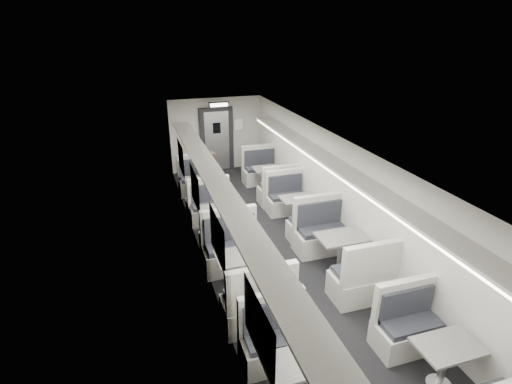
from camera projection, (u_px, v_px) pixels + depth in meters
room at (281, 209)px, 7.84m from camera, size 3.24×12.24×2.64m
booth_left_a at (202, 191)px, 10.82m from camera, size 1.05×2.12×1.13m
booth_left_b at (217, 222)px, 9.18m from camera, size 1.01×2.04×1.09m
booth_left_c at (243, 274)px, 7.18m from camera, size 1.14×2.32×1.24m
booth_left_d at (295, 383)px, 5.07m from camera, size 1.00×2.02×1.08m
booth_right_a at (269, 180)px, 11.57m from camera, size 1.07×2.16×1.16m
booth_right_b at (298, 211)px, 9.68m from camera, size 1.02×2.08×1.11m
booth_right_c at (340, 254)px, 7.82m from camera, size 1.13×2.30×1.23m
booth_right_d at (443, 365)px, 5.33m from camera, size 1.00×2.03×1.09m
passenger at (213, 178)px, 10.71m from camera, size 0.57×0.41×1.48m
window_a at (181, 158)px, 10.36m from camera, size 0.02×1.18×0.84m
window_b at (195, 189)px, 8.42m from camera, size 0.02×1.18×0.84m
window_c at (217, 238)px, 6.49m from camera, size 0.02×1.18×0.84m
window_d at (259, 329)px, 4.56m from camera, size 0.02×1.18×0.84m
luggage_rack_left at (221, 189)px, 6.95m from camera, size 0.46×10.40×0.09m
luggage_rack_right at (348, 174)px, 7.64m from camera, size 0.46×10.40×0.09m
vestibule_door at (217, 140)px, 13.11m from camera, size 1.10×0.13×2.10m
exit_sign at (219, 105)px, 12.20m from camera, size 0.62×0.12×0.16m
wall_notice at (239, 125)px, 13.13m from camera, size 0.32×0.02×0.40m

